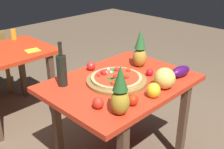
% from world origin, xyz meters
% --- Properties ---
extents(display_table, '(1.17, 0.86, 0.78)m').
position_xyz_m(display_table, '(0.00, 0.00, 0.68)').
color(display_table, brown).
rests_on(display_table, ground_plane).
extents(background_table, '(0.93, 0.76, 0.78)m').
position_xyz_m(background_table, '(-0.33, 1.35, 0.65)').
color(background_table, brown).
rests_on(background_table, ground_plane).
extents(pizza_board, '(0.48, 0.48, 0.02)m').
position_xyz_m(pizza_board, '(-0.04, 0.01, 0.79)').
color(pizza_board, olive).
rests_on(pizza_board, display_table).
extents(pizza, '(0.40, 0.40, 0.06)m').
position_xyz_m(pizza, '(-0.04, 0.01, 0.82)').
color(pizza, tan).
rests_on(pizza, pizza_board).
extents(wine_bottle, '(0.08, 0.08, 0.35)m').
position_xyz_m(wine_bottle, '(-0.37, 0.27, 0.91)').
color(wine_bottle, black).
rests_on(wine_bottle, display_table).
extents(pineapple_left, '(0.12, 0.12, 0.34)m').
position_xyz_m(pineapple_left, '(-0.36, -0.33, 0.93)').
color(pineapple_left, '#B28E29').
rests_on(pineapple_left, display_table).
extents(pineapple_right, '(0.12, 0.12, 0.34)m').
position_xyz_m(pineapple_right, '(0.34, 0.09, 0.93)').
color(pineapple_right, '#B38B30').
rests_on(pineapple_right, display_table).
extents(melon, '(0.16, 0.16, 0.16)m').
position_xyz_m(melon, '(0.14, -0.32, 0.86)').
color(melon, '#EFCA60').
rests_on(melon, display_table).
extents(bell_pepper, '(0.10, 0.10, 0.11)m').
position_xyz_m(bell_pepper, '(-0.03, -0.34, 0.83)').
color(bell_pepper, yellow).
rests_on(bell_pepper, display_table).
extents(eggplant, '(0.21, 0.12, 0.09)m').
position_xyz_m(eggplant, '(0.41, -0.29, 0.82)').
color(eggplant, '#430F56').
rests_on(eggplant, display_table).
extents(tomato_near_board, '(0.08, 0.08, 0.08)m').
position_xyz_m(tomato_near_board, '(-0.22, -0.31, 0.82)').
color(tomato_near_board, red).
rests_on(tomato_near_board, display_table).
extents(tomato_by_bottle, '(0.08, 0.08, 0.08)m').
position_xyz_m(tomato_by_bottle, '(-0.02, 0.33, 0.81)').
color(tomato_by_bottle, red).
rests_on(tomato_by_bottle, display_table).
extents(tomato_beside_pepper, '(0.06, 0.06, 0.06)m').
position_xyz_m(tomato_beside_pepper, '(0.25, -0.10, 0.81)').
color(tomato_beside_pepper, red).
rests_on(tomato_beside_pepper, display_table).
extents(tomato_at_corner, '(0.08, 0.08, 0.08)m').
position_xyz_m(tomato_at_corner, '(-0.41, -0.18, 0.82)').
color(tomato_at_corner, red).
rests_on(tomato_at_corner, display_table).
extents(drinking_glass_juice, '(0.07, 0.07, 0.12)m').
position_xyz_m(drinking_glass_juice, '(-0.05, 1.66, 0.84)').
color(drinking_glass_juice, orange).
rests_on(drinking_glass_juice, background_table).
extents(napkin_folded, '(0.16, 0.14, 0.01)m').
position_xyz_m(napkin_folded, '(-0.11, 1.15, 0.78)').
color(napkin_folded, yellow).
rests_on(napkin_folded, background_table).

